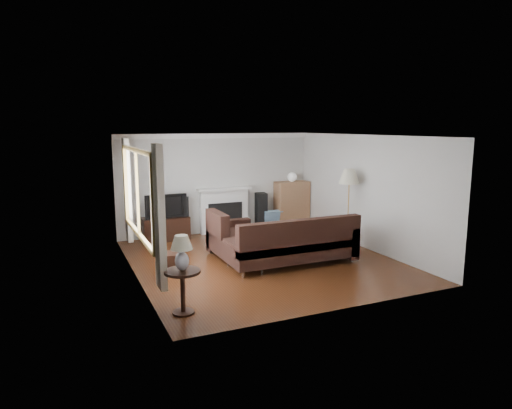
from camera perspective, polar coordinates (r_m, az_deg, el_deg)
name	(u,v)px	position (r m, az deg, el deg)	size (l,w,h in m)	color
room	(262,199)	(9.03, 0.77, 0.64)	(5.10, 5.60, 2.54)	#47220F
window	(137,193)	(8.08, -14.61, 1.39)	(0.12, 2.74, 1.54)	olive
curtain_near	(159,218)	(6.64, -11.98, -1.61)	(0.10, 0.35, 2.10)	silver
curtain_far	(127,190)	(9.60, -15.77, 1.73)	(0.10, 0.35, 2.10)	silver
fireplace	(224,210)	(11.61, -4.00, -0.70)	(1.40, 0.26, 1.15)	white
tv_stand	(166,228)	(11.10, -11.21, -2.95)	(1.09, 0.49, 0.54)	black
television	(165,206)	(10.99, -11.31, -0.13)	(0.98, 0.13, 0.57)	black
speaker_left	(183,218)	(11.19, -9.10, -1.63)	(0.27, 0.33, 0.98)	black
speaker_right	(261,211)	(11.90, 0.64, -0.86)	(0.27, 0.32, 0.97)	black
bookshelf	(292,204)	(12.24, 4.49, 0.03)	(0.89, 0.42, 1.23)	#936544
globe_lamp	(292,177)	(12.14, 4.54, 3.44)	(0.24, 0.24, 0.24)	white
sectional_sofa	(291,242)	(8.98, 4.42, -4.65)	(2.79, 2.04, 0.90)	black
coffee_table	(268,236)	(10.46, 1.57, -4.00)	(0.98, 0.53, 0.38)	#956047
footstool	(170,262)	(8.75, -10.65, -7.07)	(0.41, 0.41, 0.35)	black
floor_lamp	(348,208)	(10.34, 11.45, -0.47)	(0.45, 0.45, 1.75)	#C69344
side_table	(183,292)	(6.78, -9.13, -10.74)	(0.52, 0.52, 0.65)	black
table_lamp	(182,253)	(6.60, -9.27, -6.02)	(0.31, 0.31, 0.51)	silver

